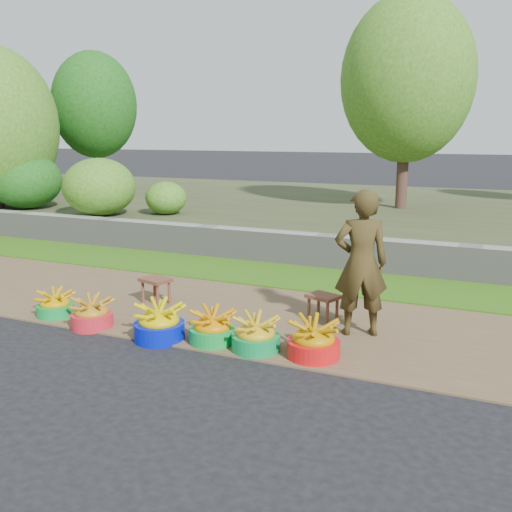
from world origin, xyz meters
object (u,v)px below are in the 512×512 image
at_px(stool_left, 156,283).
at_px(vendor_woman, 361,263).
at_px(basin_b, 92,314).
at_px(basin_e, 256,336).
at_px(stool_right, 323,300).
at_px(basin_f, 314,342).
at_px(basin_d, 212,329).
at_px(basin_a, 55,305).
at_px(basin_c, 159,324).

xyz_separation_m(stool_left, vendor_woman, (2.69, -0.08, 0.54)).
xyz_separation_m(basin_b, basin_e, (2.01, 0.09, 0.01)).
distance_m(stool_left, vendor_woman, 2.75).
distance_m(basin_b, stool_right, 2.68).
bearing_deg(stool_right, basin_f, -77.14).
distance_m(basin_f, vendor_woman, 1.08).
height_order(basin_d, basin_e, same).
bearing_deg(basin_b, stool_right, 28.41).
height_order(basin_e, stool_left, basin_e).
height_order(basin_f, stool_left, basin_f).
distance_m(basin_a, basin_b, 0.67).
bearing_deg(stool_right, stool_left, -174.59).
bearing_deg(basin_f, basin_c, -173.96).
xyz_separation_m(basin_c, stool_right, (1.43, 1.29, 0.09)).
xyz_separation_m(basin_f, vendor_woman, (0.24, 0.83, 0.64)).
bearing_deg(basin_a, basin_b, -10.84).
height_order(basin_c, vendor_woman, vendor_woman).
bearing_deg(basin_f, basin_e, -174.13).
height_order(basin_b, basin_c, basin_c).
bearing_deg(stool_left, stool_right, 5.41).
height_order(basin_b, stool_left, basin_b).
height_order(basin_d, stool_left, basin_d).
height_order(basin_a, basin_e, basin_e).
bearing_deg(basin_a, basin_e, -0.69).
relative_size(basin_b, basin_d, 0.96).
height_order(stool_right, vendor_woman, vendor_woman).
bearing_deg(basin_b, basin_c, -1.35).
bearing_deg(vendor_woman, basin_b, -4.67).
distance_m(basin_b, vendor_woman, 3.09).
relative_size(basin_d, stool_right, 1.17).
bearing_deg(basin_f, vendor_woman, 73.62).
bearing_deg(basin_a, basin_f, 0.51).
relative_size(basin_c, basin_d, 1.10).
bearing_deg(vendor_woman, basin_f, 49.82).
xyz_separation_m(basin_e, stool_right, (0.34, 1.18, 0.10)).
bearing_deg(basin_e, basin_d, 178.26).
bearing_deg(basin_e, basin_b, -177.30).
relative_size(basin_f, stool_right, 1.24).
bearing_deg(basin_c, basin_d, 12.90).
bearing_deg(stool_right, basin_d, -126.16).
relative_size(basin_a, basin_f, 0.84).
distance_m(basin_c, basin_d, 0.59).
height_order(basin_a, vendor_woman, vendor_woman).
bearing_deg(stool_left, basin_f, -20.38).
distance_m(basin_b, basin_d, 1.51).
bearing_deg(basin_a, vendor_woman, 13.78).
height_order(basin_a, basin_b, basin_b).
bearing_deg(basin_e, stool_right, 73.88).
bearing_deg(basin_a, stool_left, 48.76).
bearing_deg(basin_f, basin_a, -179.49).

